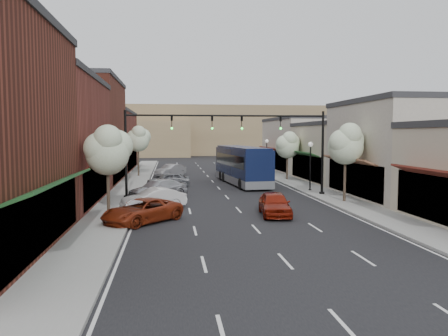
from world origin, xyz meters
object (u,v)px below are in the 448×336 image
object	(u,v)px
tree_right_near	(346,143)
coach_bus	(242,165)
red_hatchback	(275,204)
signal_mast_left	(156,140)
lamp_post_near	(310,158)
lamp_post_far	(267,151)
parked_car_e	(171,170)
tree_left_far	(138,138)
tree_left_near	(108,149)
tree_right_far	(288,144)
parked_car_c	(158,189)
parked_car_d	(168,180)
parked_car_b	(154,199)
signal_mast_right	(295,140)
parked_car_a	(142,211)

from	to	relation	value
tree_right_near	coach_bus	size ratio (longest dim) A/B	0.47
red_hatchback	signal_mast_left	bearing A→B (deg)	138.42
lamp_post_near	lamp_post_far	bearing A→B (deg)	90.00
red_hatchback	parked_car_e	bearing A→B (deg)	109.67
lamp_post_near	parked_car_e	distance (m)	19.96
signal_mast_left	tree_left_far	bearing A→B (deg)	98.35
tree_left_near	parked_car_e	world-z (taller)	tree_left_near
tree_right_far	parked_car_c	bearing A→B (deg)	-139.27
lamp_post_far	parked_car_e	xyz separation A→B (m)	(-12.29, -1.93, -2.27)
parked_car_c	red_hatchback	bearing A→B (deg)	4.21
lamp_post_near	red_hatchback	distance (m)	12.46
red_hatchback	parked_car_c	world-z (taller)	same
coach_bus	parked_car_d	xyz separation A→B (m)	(-7.51, -1.61, -1.30)
lamp_post_near	parked_car_b	size ratio (longest dim) A/B	1.02
signal_mast_right	parked_car_e	size ratio (longest dim) A/B	1.84
parked_car_d	parked_car_e	xyz separation A→B (m)	(0.31, 10.61, 0.04)
parked_car_a	parked_car_e	xyz separation A→B (m)	(1.71, 27.59, 0.04)
parked_car_c	signal_mast_right	bearing A→B (deg)	52.04
tree_right_near	parked_car_b	size ratio (longest dim) A/B	1.37
tree_right_near	coach_bus	world-z (taller)	tree_right_near
parked_car_c	tree_left_near	bearing A→B (deg)	-56.67
tree_left_far	coach_bus	bearing A→B (deg)	-38.97
tree_right_far	parked_car_d	world-z (taller)	tree_right_far
lamp_post_near	parked_car_b	xyz separation A→B (m)	(-13.51, -7.51, -2.29)
lamp_post_far	parked_car_e	world-z (taller)	lamp_post_far
parked_car_b	tree_left_near	bearing A→B (deg)	-65.29
tree_right_near	tree_right_far	distance (m)	16.01
parked_car_d	parked_car_e	distance (m)	10.61
lamp_post_far	parked_car_e	size ratio (longest dim) A/B	0.99
tree_right_far	parked_car_d	xyz separation A→B (m)	(-13.14, -4.48, -3.29)
tree_left_near	lamp_post_far	world-z (taller)	tree_left_near
signal_mast_right	parked_car_d	bearing A→B (deg)	144.37
parked_car_c	parked_car_d	xyz separation A→B (m)	(0.76, 7.49, -0.05)
tree_left_near	parked_car_c	size ratio (longest dim) A/B	1.10
tree_right_near	lamp_post_near	distance (m)	6.74
signal_mast_left	parked_car_b	bearing A→B (deg)	-90.98
tree_left_far	parked_car_e	size ratio (longest dim) A/B	1.37
parked_car_d	signal_mast_right	bearing A→B (deg)	39.19
tree_right_far	parked_car_a	xyz separation A→B (m)	(-14.55, -21.46, -3.29)
tree_right_near	red_hatchback	distance (m)	8.51
signal_mast_right	coach_bus	bearing A→B (deg)	107.74
tree_left_far	parked_car_a	distance (m)	27.81
signal_mast_left	parked_car_e	xyz separation A→B (m)	(1.13, 18.07, -3.89)
parked_car_c	parked_car_b	bearing A→B (deg)	-39.85
parked_car_a	parked_car_b	bearing A→B (deg)	127.50
lamp_post_near	parked_car_e	world-z (taller)	lamp_post_near
lamp_post_far	parked_car_b	bearing A→B (deg)	-118.37
signal_mast_right	tree_right_far	size ratio (longest dim) A/B	1.51
signal_mast_left	parked_car_b	xyz separation A→B (m)	(-0.09, -5.01, -3.90)
tree_left_far	lamp_post_near	xyz separation A→B (m)	(16.05, -15.44, -1.60)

